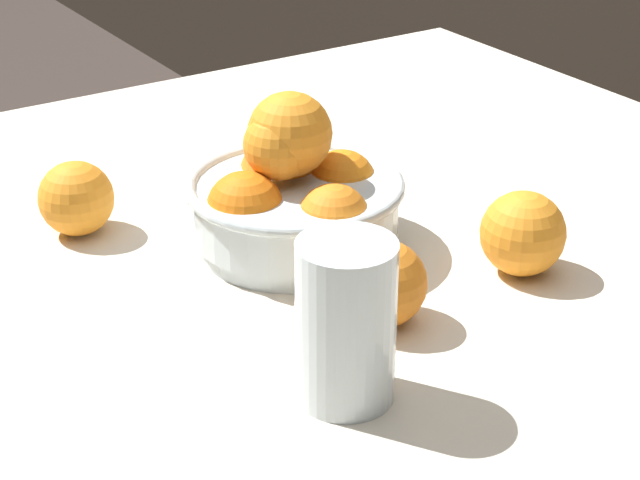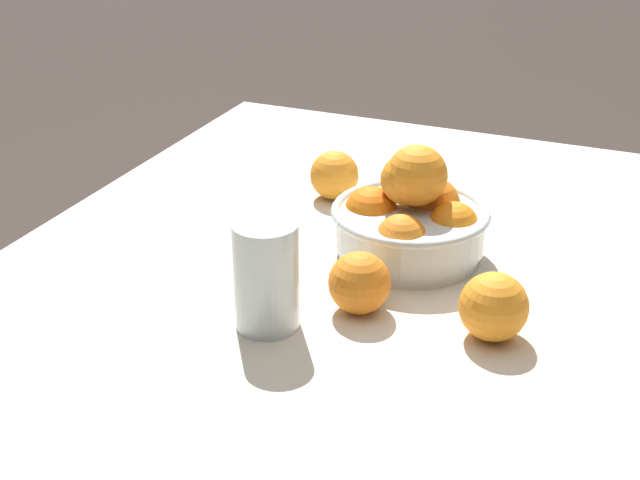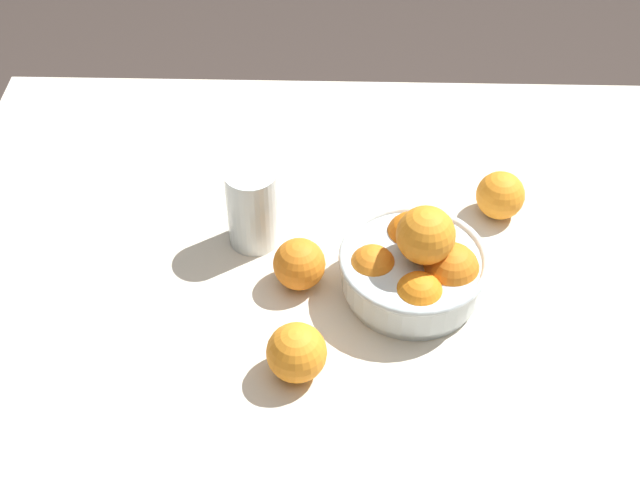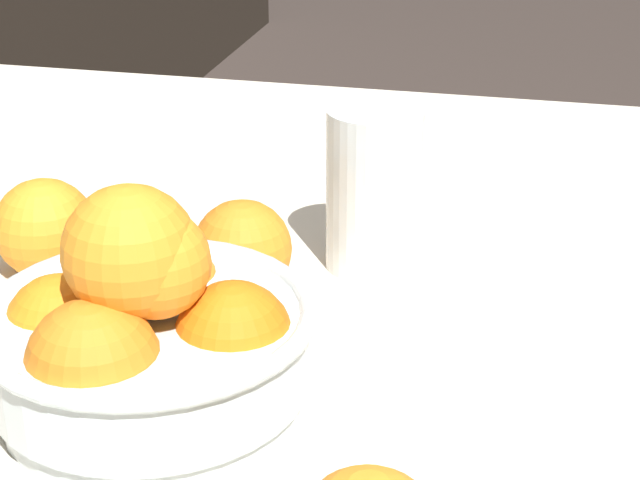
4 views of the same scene
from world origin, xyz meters
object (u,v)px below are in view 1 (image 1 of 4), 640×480
at_px(juice_glass, 346,331).
at_px(orange_loose_near_bowl, 76,198).
at_px(fruit_bowl, 294,195).
at_px(orange_loose_front, 523,233).
at_px(orange_loose_aside, 383,283).

xyz_separation_m(juice_glass, orange_loose_near_bowl, (-0.39, -0.07, -0.02)).
bearing_deg(fruit_bowl, orange_loose_front, 42.78).
xyz_separation_m(fruit_bowl, orange_loose_near_bowl, (-0.14, -0.17, -0.02)).
xyz_separation_m(fruit_bowl, juice_glass, (0.24, -0.10, 0.00)).
relative_size(juice_glass, orange_loose_near_bowl, 1.75).
bearing_deg(fruit_bowl, orange_loose_aside, -4.17).
height_order(orange_loose_near_bowl, orange_loose_front, orange_loose_front).
height_order(juice_glass, orange_loose_aside, juice_glass).
height_order(fruit_bowl, orange_loose_aside, fruit_bowl).
bearing_deg(orange_loose_aside, juice_glass, -50.40).
bearing_deg(fruit_bowl, juice_glass, -22.79).
xyz_separation_m(orange_loose_near_bowl, orange_loose_front, (0.31, 0.33, 0.00)).
height_order(orange_loose_near_bowl, orange_loose_aside, same).
distance_m(orange_loose_near_bowl, orange_loose_front, 0.45).
bearing_deg(orange_loose_aside, fruit_bowl, 175.83).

